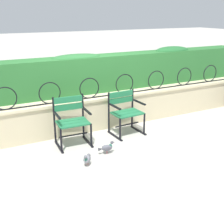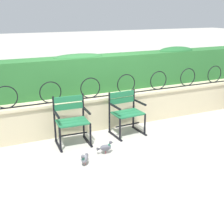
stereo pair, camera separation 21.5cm
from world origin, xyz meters
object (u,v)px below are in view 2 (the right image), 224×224
park_chair_left (71,119)px  pigeon_near_chairs (84,158)px  park_chair_right (126,111)px  pigeon_far_side (105,147)px

park_chair_left → pigeon_near_chairs: size_ratio=3.42×
park_chair_right → pigeon_near_chairs: 1.53m
park_chair_right → park_chair_left: bearing=-179.7°
park_chair_right → pigeon_near_chairs: park_chair_right is taller
pigeon_far_side → pigeon_near_chairs: bearing=-154.5°
park_chair_left → pigeon_near_chairs: 0.95m
park_chair_right → pigeon_far_side: 1.05m
park_chair_left → pigeon_far_side: bearing=-59.7°
park_chair_left → park_chair_right: 1.12m
park_chair_right → pigeon_far_side: size_ratio=2.89×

